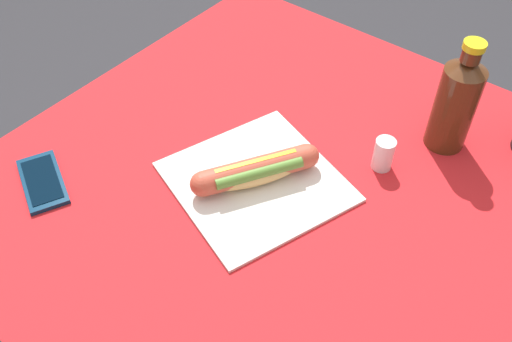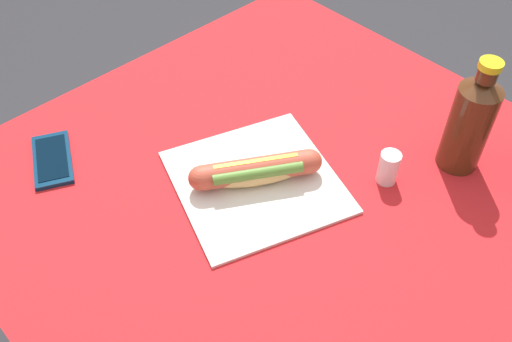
% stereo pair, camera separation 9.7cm
% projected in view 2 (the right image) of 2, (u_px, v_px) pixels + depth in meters
% --- Properties ---
extents(dining_table, '(0.98, 0.91, 0.73)m').
position_uv_depth(dining_table, '(272.00, 223.00, 1.10)').
color(dining_table, brown).
rests_on(dining_table, ground).
extents(paper_wrapper, '(0.34, 0.35, 0.01)m').
position_uv_depth(paper_wrapper, '(256.00, 182.00, 0.99)').
color(paper_wrapper, silver).
rests_on(paper_wrapper, dining_table).
extents(hot_dog, '(0.21, 0.14, 0.05)m').
position_uv_depth(hot_dog, '(256.00, 171.00, 0.97)').
color(hot_dog, '#DBB26B').
rests_on(hot_dog, paper_wrapper).
extents(cell_phone, '(0.12, 0.15, 0.01)m').
position_uv_depth(cell_phone, '(52.00, 159.00, 1.02)').
color(cell_phone, '#0A2D4C').
rests_on(cell_phone, dining_table).
extents(soda_bottle, '(0.07, 0.07, 0.22)m').
position_uv_depth(soda_bottle, '(470.00, 122.00, 0.96)').
color(soda_bottle, '#4C2814').
rests_on(soda_bottle, dining_table).
extents(salt_shaker, '(0.04, 0.04, 0.06)m').
position_uv_depth(salt_shaker, '(388.00, 168.00, 0.97)').
color(salt_shaker, silver).
rests_on(salt_shaker, dining_table).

